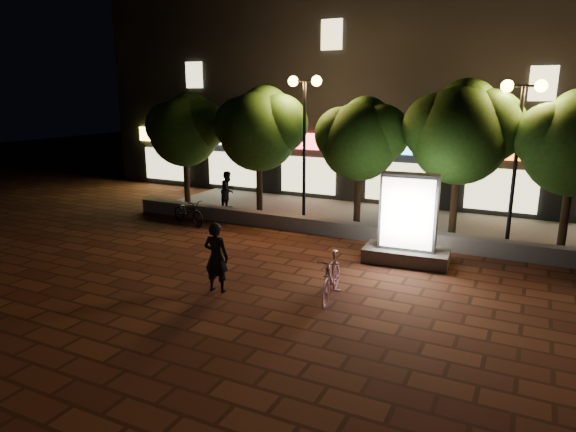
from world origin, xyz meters
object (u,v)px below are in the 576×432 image
Objects in this scene: ad_kiosk at (408,227)px; scooter_parked at (188,212)px; tree_right at (462,129)px; street_lamp_left at (305,112)px; scooter_pink at (331,277)px; street_lamp_right at (520,120)px; rider at (216,257)px; tree_left at (261,126)px; tree_mid at (361,136)px; tree_far_left at (186,128)px; pedestrian at (228,190)px.

scooter_parked is at bearing 175.30° from ad_kiosk.
street_lamp_left reaches higher than tree_right.
street_lamp_right is at bearing 52.06° from scooter_pink.
scooter_pink is at bearing -101.97° from scooter_parked.
tree_left is at bearing -73.23° from rider.
ad_kiosk is 5.53m from rider.
street_lamp_right is 9.80m from rider.
tree_left reaches higher than scooter_parked.
tree_mid reaches higher than ad_kiosk.
tree_left is 4.00m from tree_mid.
ad_kiosk is 8.19m from scooter_parked.
street_lamp_right reaches higher than scooter_parked.
street_lamp_right is (4.95, -0.26, 0.68)m from tree_mid.
tree_right is 2.93× the size of rider.
scooter_pink is 1.05× the size of rider.
street_lamp_right reaches higher than tree_left.
tree_right is 1.70m from street_lamp_right.
ad_kiosk is 1.40× the size of scooter_pink.
tree_right is at bearing 170.90° from street_lamp_right.
street_lamp_left is 7.00m from street_lamp_right.
tree_right is 8.98m from rider.
street_lamp_left reaches higher than tree_mid.
ad_kiosk is at bearing -130.95° from street_lamp_right.
tree_far_left is 0.95× the size of tree_left.
scooter_pink is at bearing -49.92° from tree_left.
tree_right is at bearing -125.81° from rider.
tree_left is at bearing -93.29° from pedestrian.
scooter_parked is (-5.68, -2.46, -2.76)m from tree_mid.
rider is at bearing -119.39° from scooter_parked.
street_lamp_left is (-2.05, -0.26, 0.81)m from tree_mid.
street_lamp_right is 11.39m from scooter_parked.
tree_left reaches higher than scooter_pink.
tree_far_left is at bearing -180.00° from tree_left.
tree_mid is 6.78m from scooter_parked.
rider is at bearing -49.04° from tree_far_left.
rider is (-1.15, -7.32, -2.35)m from tree_mid.
ad_kiosk is (9.96, -3.13, -2.27)m from tree_far_left.
tree_left is 4.22m from scooter_parked.
pedestrian is at bearing 127.94° from scooter_pink.
tree_left is 9.01m from scooter_pink.
street_lamp_left reaches higher than tree_far_left.
scooter_parked is at bearing -164.68° from tree_right.
ad_kiosk is at bearing -32.46° from street_lamp_left.
tree_mid is (7.50, -0.00, -0.08)m from tree_far_left.
tree_left is (3.50, 0.00, 0.15)m from tree_far_left.
scooter_parked is (-7.18, 4.07, -0.09)m from scooter_pink.
tree_right is 2.90× the size of scooter_parked.
street_lamp_right is at bearing -93.01° from pedestrian.
rider is 8.60m from pedestrian.
street_lamp_right is 2.88× the size of rider.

